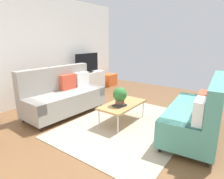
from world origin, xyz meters
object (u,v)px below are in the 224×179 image
object	(u,v)px
couch_beige	(64,95)
coffee_table	(123,105)
storage_trunk	(109,80)
tv	(87,63)
vase_1	(77,72)
tv_console	(87,82)
bottle_1	(85,70)
potted_plant	(120,96)
couch_green	(198,113)
vase_0	(73,72)
bottle_0	(82,71)
table_book_0	(120,105)

from	to	relation	value
couch_beige	coffee_table	bearing A→B (deg)	107.11
couch_beige	storage_trunk	world-z (taller)	couch_beige
tv	vase_1	size ratio (longest dim) A/B	8.17
tv_console	storage_trunk	xyz separation A→B (m)	(1.10, -0.10, -0.10)
couch_beige	bottle_1	size ratio (longest dim) A/B	10.02
vase_1	storage_trunk	bearing A→B (deg)	-5.67
vase_1	potted_plant	bearing A→B (deg)	-115.19
storage_trunk	couch_green	bearing A→B (deg)	-121.22
tv	potted_plant	bearing A→B (deg)	-123.34
tv	potted_plant	xyz separation A→B (m)	(-1.56, -2.37, -0.32)
couch_beige	vase_0	world-z (taller)	couch_beige
potted_plant	couch_beige	bearing A→B (deg)	99.93
bottle_0	tv_console	bearing A→B (deg)	8.61
couch_green	storage_trunk	world-z (taller)	couch_green
couch_beige	couch_green	size ratio (longest dim) A/B	0.98
storage_trunk	table_book_0	xyz separation A→B (m)	(-2.71, -2.32, 0.22)
tv	storage_trunk	world-z (taller)	tv
table_book_0	bottle_0	xyz separation A→B (m)	(1.34, 2.38, 0.29)
bottle_1	bottle_0	bearing A→B (deg)	180.00
couch_beige	vase_1	bearing A→B (deg)	-142.22
storage_trunk	vase_1	size ratio (longest dim) A/B	4.25
couch_beige	potted_plant	xyz separation A→B (m)	(0.25, -1.44, 0.18)
tv_console	storage_trunk	world-z (taller)	tv_console
coffee_table	vase_1	xyz separation A→B (m)	(1.02, 2.42, 0.31)
tv	storage_trunk	xyz separation A→B (m)	(1.10, -0.08, -0.73)
table_book_0	couch_green	bearing A→B (deg)	-71.29
couch_beige	storage_trunk	size ratio (longest dim) A/B	3.71
potted_plant	vase_0	distance (m)	2.63
couch_green	tv	xyz separation A→B (m)	(1.14, 3.78, 0.51)
coffee_table	tv	world-z (taller)	tv
couch_beige	vase_0	size ratio (longest dim) A/B	9.84
storage_trunk	vase_1	bearing A→B (deg)	174.33
vase_1	tv	bearing A→B (deg)	-9.66
storage_trunk	coffee_table	bearing A→B (deg)	-138.06
table_book_0	vase_0	world-z (taller)	vase_0
bottle_1	tv_console	bearing A→B (deg)	14.31
couch_beige	coffee_table	world-z (taller)	couch_beige
coffee_table	tv_console	bearing A→B (deg)	58.93
couch_beige	table_book_0	bearing A→B (deg)	100.03
potted_plant	bottle_1	bearing A→B (deg)	59.18
couch_green	couch_beige	bearing A→B (deg)	97.48
couch_green	potted_plant	distance (m)	1.48
couch_beige	vase_0	distance (m)	1.61
tv_console	table_book_0	distance (m)	2.91
bottle_0	bottle_1	world-z (taller)	bottle_1
coffee_table	vase_0	distance (m)	2.59
potted_plant	bottle_0	size ratio (longest dim) A/B	2.03
tv	bottle_1	distance (m)	0.27
coffee_table	vase_1	distance (m)	2.65
table_book_0	bottle_1	distance (m)	2.80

